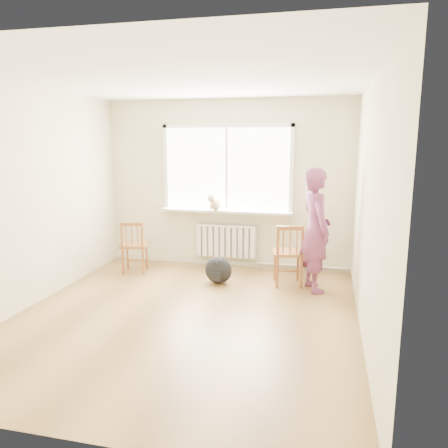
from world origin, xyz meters
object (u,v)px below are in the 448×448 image
Objects in this scene: chair_left at (134,247)px; backpack at (218,270)px; cat at (215,203)px; chair_right at (289,255)px; person at (316,230)px.

backpack is at bearing 159.12° from chair_left.
backpack is at bearing -54.89° from cat.
chair_left is 1.44m from backpack.
cat is at bearing 107.47° from backpack.
backpack is (-1.00, -0.13, -0.26)m from chair_right.
cat is 1.07× the size of backpack.
chair_right is 2.28× the size of backpack.
chair_right reaches higher than backpack.
person is (2.77, -0.16, 0.43)m from chair_left.
chair_left is at bearing 64.04° from person.
cat is 1.19m from backpack.
backpack is (-1.36, -0.04, -0.65)m from person.
cat is at bearing 42.92° from person.
chair_right is 0.53× the size of person.
cat reaches higher than backpack.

